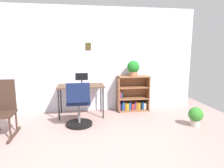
# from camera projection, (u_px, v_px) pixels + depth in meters

# --- Properties ---
(ground_plane) EXTENTS (6.24, 6.24, 0.00)m
(ground_plane) POSITION_uv_depth(u_px,v_px,m) (97.00, 155.00, 2.77)
(ground_plane) COLOR tan
(wall_back) EXTENTS (5.20, 0.12, 2.46)m
(wall_back) POSITION_uv_depth(u_px,v_px,m) (89.00, 60.00, 4.65)
(wall_back) COLOR silver
(wall_back) RESTS_ON ground_plane
(desk) EXTENTS (1.01, 0.55, 0.70)m
(desk) POSITION_uv_depth(u_px,v_px,m) (81.00, 88.00, 4.29)
(desk) COLOR brown
(desk) RESTS_ON ground_plane
(monitor) EXTENTS (0.28, 0.15, 0.26)m
(monitor) POSITION_uv_depth(u_px,v_px,m) (82.00, 78.00, 4.37)
(monitor) COLOR #262628
(monitor) RESTS_ON desk
(keyboard) EXTENTS (0.38, 0.14, 0.02)m
(keyboard) POSITION_uv_depth(u_px,v_px,m) (79.00, 86.00, 4.14)
(keyboard) COLOR #2B231F
(keyboard) RESTS_ON desk
(office_chair) EXTENTS (0.52, 0.55, 0.89)m
(office_chair) POSITION_uv_depth(u_px,v_px,m) (79.00, 107.00, 3.73)
(office_chair) COLOR black
(office_chair) RESTS_ON ground_plane
(rocking_chair) EXTENTS (0.42, 0.64, 0.97)m
(rocking_chair) POSITION_uv_depth(u_px,v_px,m) (2.00, 108.00, 3.35)
(rocking_chair) COLOR #3E2A20
(rocking_chair) RESTS_ON ground_plane
(bookshelf_low) EXTENTS (0.77, 0.30, 0.86)m
(bookshelf_low) POSITION_uv_depth(u_px,v_px,m) (132.00, 95.00, 4.77)
(bookshelf_low) COLOR brown
(bookshelf_low) RESTS_ON ground_plane
(potted_plant_on_shelf) EXTENTS (0.29, 0.29, 0.37)m
(potted_plant_on_shelf) POSITION_uv_depth(u_px,v_px,m) (133.00, 68.00, 4.59)
(potted_plant_on_shelf) COLOR #9E6642
(potted_plant_on_shelf) RESTS_ON bookshelf_low
(potted_plant_floor) EXTENTS (0.28, 0.28, 0.38)m
(potted_plant_floor) POSITION_uv_depth(u_px,v_px,m) (196.00, 116.00, 3.78)
(potted_plant_floor) COLOR #B7B2A8
(potted_plant_floor) RESTS_ON ground_plane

